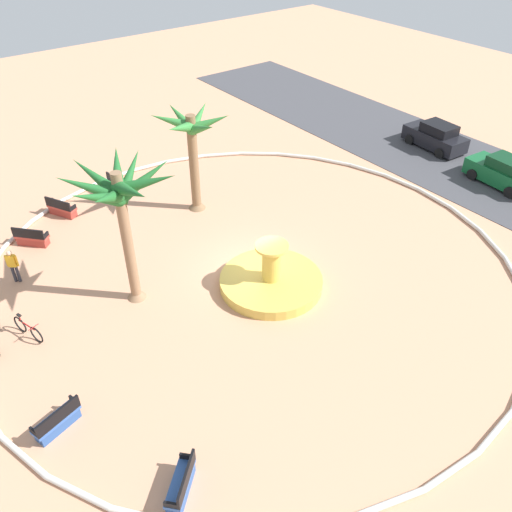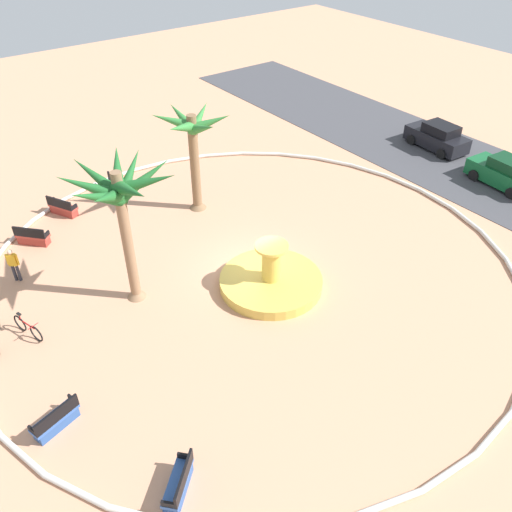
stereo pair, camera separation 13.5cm
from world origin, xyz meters
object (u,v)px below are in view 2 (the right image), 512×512
Objects in this scene: parked_car_leftmost at (437,137)px; palm_tree_near_fountain at (120,196)px; bench_southwest at (179,485)px; bicycle_red_frame at (28,328)px; fountain at (271,280)px; bench_southeast at (33,238)px; parked_car_second at (505,173)px; bench_east at (120,185)px; bench_north at (56,420)px; person_cyclist_helmet at (13,263)px; bench_west at (63,209)px; palm_tree_by_curb at (193,138)px.

palm_tree_near_fountain is at bearing -85.48° from parked_car_leftmost.
bicycle_red_frame is (-9.01, -1.40, 0.04)m from bench_southwest.
fountain is 11.71m from bench_southeast.
bench_southeast is 6.44m from bicycle_red_frame.
parked_car_second is at bearing 80.16° from palm_tree_near_fountain.
parked_car_leftmost is at bearing 69.33° from bench_east.
fountain is 1.08× the size of parked_car_leftmost.
bench_southwest is (8.62, -2.95, -4.49)m from palm_tree_near_fountain.
bench_north is 1.10× the size of bench_southeast.
palm_tree_near_fountain is 6.75m from person_cyclist_helmet.
bench_southwest is 12.75m from person_cyclist_helmet.
bicycle_red_frame is at bearing -28.86° from bench_west.
palm_tree_near_fountain reaches higher than bench_southwest.
bench_southwest is at bearing -78.17° from parked_car_second.
bench_east is 21.41m from parked_car_second.
palm_tree_by_curb is at bearing 146.35° from bench_southwest.
fountain is 11.64m from bench_east.
palm_tree_near_fountain reaches higher than bicycle_red_frame.
parked_car_second reaches higher than bench_east.
bench_west is 0.40× the size of parked_car_second.
bench_east is at bearing 123.17° from person_cyclist_helmet.
bench_east is at bearing -125.14° from parked_car_second.
palm_tree_by_curb is 3.25× the size of bench_west.
fountain is at bearing 126.23° from bench_southwest.
parked_car_second is (10.09, 23.06, 0.43)m from bench_southeast.
bench_southeast is (-9.30, -7.11, 0.04)m from fountain.
person_cyclist_helmet reaches higher than bench_southeast.
bench_east is 1.00× the size of bench_west.
parked_car_second is at bearing 61.26° from palm_tree_by_curb.
bicycle_red_frame is 0.40× the size of parked_car_leftmost.
parked_car_leftmost reaches higher than person_cyclist_helmet.
parked_car_second is at bearing 54.86° from bench_east.
bench_west is 1.09× the size of bench_southwest.
palm_tree_near_fountain reaches higher than bench_southeast.
bicycle_red_frame is (4.22, -10.21, -3.55)m from palm_tree_by_curb.
parked_car_second is at bearing 80.95° from bicycle_red_frame.
palm_tree_near_fountain is at bearing -119.92° from fountain.
bench_east is (-4.08, -2.47, -3.58)m from palm_tree_by_curb.
person_cyclist_helmet is 25.72m from parked_car_second.
palm_tree_by_curb is at bearing 77.05° from bench_southeast.
bench_west is 1.02× the size of person_cyclist_helmet.
palm_tree_by_curb is 5.97m from bench_east.
palm_tree_by_curb reaches higher than bench_north.
bench_southeast is at bearing 148.09° from person_cyclist_helmet.
person_cyclist_helmet is (-8.46, 1.35, 0.56)m from bench_north.
parked_car_second reaches higher than person_cyclist_helmet.
palm_tree_by_curb is at bearing -118.74° from parked_car_second.
bench_southwest is at bearing -53.77° from fountain.
parked_car_second is (-0.73, 25.88, 0.43)m from bench_north.
fountain is at bearing 50.98° from person_cyclist_helmet.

